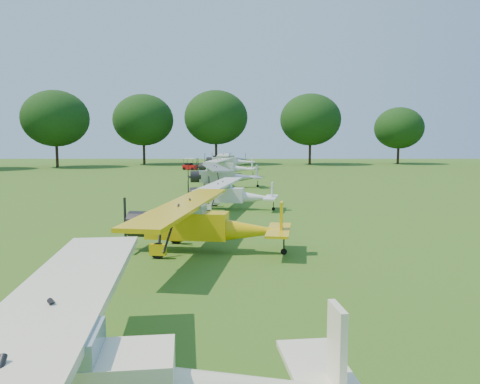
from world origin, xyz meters
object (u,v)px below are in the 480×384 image
object	(u,v)px
aircraft_4	(222,174)
aircraft_6	(228,160)
aircraft_3	(229,193)
aircraft_5	(224,166)
aircraft_7	(228,157)
golf_cart	(190,166)
aircraft_2	(200,221)
aircraft_1	(84,381)

from	to	relation	value
aircraft_4	aircraft_6	distance (m)	26.81
aircraft_3	aircraft_5	world-z (taller)	aircraft_5
aircraft_3	aircraft_5	xyz separation A→B (m)	(-1.11, 25.89, 0.21)
aircraft_6	aircraft_7	bearing A→B (deg)	90.40
aircraft_6	golf_cart	xyz separation A→B (m)	(-5.46, -1.99, -0.81)
aircraft_3	aircraft_4	xyz separation A→B (m)	(-0.90, 13.13, 0.17)
aircraft_5	golf_cart	size ratio (longest dim) A/B	4.93
aircraft_2	aircraft_3	distance (m)	11.32
aircraft_2	aircraft_6	bearing A→B (deg)	98.28
aircraft_2	aircraft_4	distance (m)	24.42
aircraft_6	golf_cart	distance (m)	5.87
aircraft_4	aircraft_6	bearing A→B (deg)	80.90
aircraft_5	aircraft_7	xyz separation A→B (m)	(-0.14, 27.84, -0.10)
aircraft_2	aircraft_5	size ratio (longest dim) A/B	0.97
aircraft_1	golf_cart	size ratio (longest dim) A/B	5.07
aircraft_4	aircraft_5	world-z (taller)	aircraft_5
aircraft_5	golf_cart	xyz separation A→B (m)	(-5.35, 12.06, -0.71)
aircraft_1	golf_cart	bearing A→B (deg)	88.32
aircraft_5	aircraft_6	world-z (taller)	aircraft_6
aircraft_1	aircraft_7	bearing A→B (deg)	83.51
aircraft_2	aircraft_5	distance (m)	37.18
aircraft_2	aircraft_3	xyz separation A→B (m)	(0.89, 11.29, -0.17)
aircraft_5	aircraft_3	bearing A→B (deg)	-79.79
aircraft_2	aircraft_7	size ratio (longest dim) A/B	1.06
aircraft_4	golf_cart	size ratio (longest dim) A/B	4.79
aircraft_1	golf_cart	world-z (taller)	aircraft_1
aircraft_2	golf_cart	size ratio (longest dim) A/B	4.80
aircraft_3	aircraft_4	bearing A→B (deg)	103.69
aircraft_3	aircraft_7	bearing A→B (deg)	101.12
aircraft_2	golf_cart	bearing A→B (deg)	104.62
aircraft_7	aircraft_3	bearing A→B (deg)	-84.58
aircraft_1	aircraft_2	xyz separation A→B (m)	(0.47, 12.43, -0.07)
aircraft_1	aircraft_7	world-z (taller)	aircraft_1
aircraft_1	aircraft_4	world-z (taller)	aircraft_1
aircraft_3	aircraft_6	distance (m)	39.95
aircraft_4	aircraft_6	size ratio (longest dim) A/B	0.91
aircraft_7	aircraft_2	bearing A→B (deg)	-85.60
aircraft_1	aircraft_6	world-z (taller)	aircraft_6
aircraft_3	aircraft_6	xyz separation A→B (m)	(-1.00, 39.94, 0.31)
aircraft_7	golf_cart	xyz separation A→B (m)	(-5.21, -15.78, -0.61)
aircraft_3	aircraft_6	size ratio (longest dim) A/B	0.78
aircraft_1	golf_cart	distance (m)	61.89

